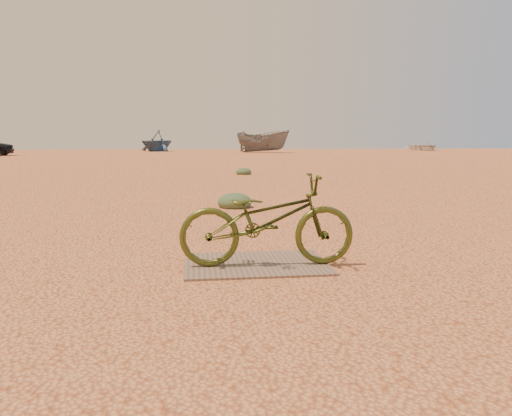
{
  "coord_description": "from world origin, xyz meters",
  "views": [
    {
      "loc": [
        -0.69,
        -5.54,
        1.3
      ],
      "look_at": [
        -0.04,
        -0.51,
        0.6
      ],
      "focal_mm": 35.0,
      "sensor_mm": 36.0,
      "label": 1
    }
  ],
  "objects": [
    {
      "name": "boat_mid_right",
      "position": [
        6.22,
        43.07,
        1.09
      ],
      "size": [
        5.85,
        4.85,
        2.17
      ],
      "primitive_type": "imported",
      "rotation": [
        0.0,
        0.0,
        0.99
      ],
      "color": "slate",
      "rests_on": "ground"
    },
    {
      "name": "kale_a",
      "position": [
        0.12,
        3.94,
        0.0
      ],
      "size": [
        0.66,
        0.66,
        0.36
      ],
      "primitive_type": "ellipsoid",
      "color": "#4E6546",
      "rests_on": "ground"
    },
    {
      "name": "ground",
      "position": [
        0.0,
        0.0,
        0.0
      ],
      "size": [
        120.0,
        120.0,
        0.0
      ],
      "primitive_type": "plane",
      "color": "#E6955E",
      "rests_on": "ground"
    },
    {
      "name": "boat_far_right",
      "position": [
        25.89,
        49.44,
        0.49
      ],
      "size": [
        3.65,
        4.92,
        0.98
      ],
      "primitive_type": "imported",
      "rotation": [
        0.0,
        0.0,
        0.06
      ],
      "color": "beige",
      "rests_on": "ground"
    },
    {
      "name": "plywood_board",
      "position": [
        -0.04,
        -0.51,
        0.01
      ],
      "size": [
        1.48,
        1.07,
        0.02
      ],
      "primitive_type": "cube",
      "color": "#7C6050",
      "rests_on": "ground"
    },
    {
      "name": "kale_b",
      "position": [
        1.22,
        12.88,
        0.0
      ],
      "size": [
        0.58,
        0.58,
        0.32
      ],
      "primitive_type": "ellipsoid",
      "color": "#4E6546",
      "rests_on": "ground"
    },
    {
      "name": "boat_far_left",
      "position": [
        -4.33,
        48.97,
        1.13
      ],
      "size": [
        5.65,
        5.69,
        2.27
      ],
      "primitive_type": "imported",
      "rotation": [
        0.0,
        0.0,
        -0.73
      ],
      "color": "#355478",
      "rests_on": "ground"
    },
    {
      "name": "bicycle",
      "position": [
        0.06,
        -0.6,
        0.49
      ],
      "size": [
        1.79,
        0.67,
        0.93
      ],
      "primitive_type": "imported",
      "rotation": [
        0.0,
        0.0,
        1.54
      ],
      "color": "#3F4A1A",
      "rests_on": "plywood_board"
    }
  ]
}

